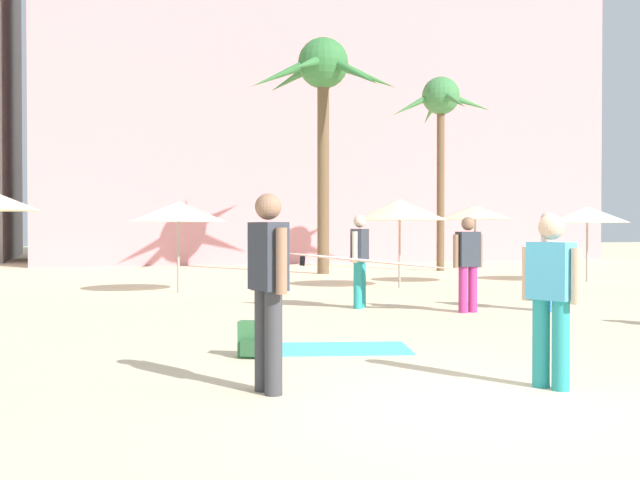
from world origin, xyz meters
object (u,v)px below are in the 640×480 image
object	(u,v)px
cafe_umbrella_6	(475,212)
person_near_left	(468,260)
cafe_umbrella_1	(400,210)
cafe_umbrella_5	(587,215)
cafe_umbrella_0	(178,211)
person_far_right	(362,258)
person_mid_right	(551,293)
person_mid_center	(268,283)
backpack	(252,340)
palm_tree_far_left	(323,81)
person_near_right	(547,257)
palm_tree_left	(441,110)
beach_towel	(331,349)

from	to	relation	value
cafe_umbrella_6	person_near_left	xyz separation A→B (m)	(-3.63, -5.97, -1.00)
cafe_umbrella_1	person_near_left	distance (m)	5.48
cafe_umbrella_1	cafe_umbrella_5	size ratio (longest dim) A/B	1.06
cafe_umbrella_0	person_near_left	distance (m)	7.19
person_far_right	person_near_left	xyz separation A→B (m)	(1.57, -1.12, -0.01)
cafe_umbrella_6	person_mid_right	distance (m)	13.14
person_mid_center	backpack	bearing A→B (deg)	-111.36
palm_tree_far_left	person_near_left	size ratio (longest dim) A/B	4.58
person_mid_center	cafe_umbrella_0	bearing A→B (deg)	-106.12
person_far_right	person_near_right	distance (m)	3.33
backpack	person_near_right	world-z (taller)	person_near_right
person_near_left	person_mid_center	bearing A→B (deg)	131.86
palm_tree_left	cafe_umbrella_5	bearing A→B (deg)	-77.45
cafe_umbrella_1	person_mid_center	xyz separation A→B (m)	(-5.99, -10.29, -0.97)
person_mid_right	person_mid_center	bearing A→B (deg)	-38.70
cafe_umbrella_1	person_mid_center	distance (m)	11.94
palm_tree_far_left	cafe_umbrella_1	distance (m)	7.47
person_mid_right	person_near_left	distance (m)	6.15
cafe_umbrella_5	person_mid_center	size ratio (longest dim) A/B	1.25
person_far_right	backpack	bearing A→B (deg)	-82.53
backpack	cafe_umbrella_0	bearing A→B (deg)	-156.36
cafe_umbrella_5	person_far_right	size ratio (longest dim) A/B	0.84
cafe_umbrella_1	person_near_left	xyz separation A→B (m)	(-1.08, -5.27, -1.03)
cafe_umbrella_1	beach_towel	xyz separation A→B (m)	(-4.67, -8.23, -1.95)
palm_tree_far_left	cafe_umbrella_1	size ratio (longest dim) A/B	3.25
cafe_umbrella_0	cafe_umbrella_5	size ratio (longest dim) A/B	0.99
person_far_right	person_mid_center	world-z (taller)	person_mid_center
palm_tree_far_left	cafe_umbrella_5	xyz separation A→B (m)	(5.85, -5.79, -4.46)
beach_towel	person_near_left	distance (m)	4.74
palm_tree_left	person_mid_right	world-z (taller)	palm_tree_left
backpack	beach_towel	bearing A→B (deg)	128.47
person_near_left	cafe_umbrella_0	bearing A→B (deg)	33.86
palm_tree_left	palm_tree_far_left	bearing A→B (deg)	-176.12
person_far_right	palm_tree_left	bearing A→B (deg)	98.71
cafe_umbrella_1	person_mid_right	xyz separation A→B (m)	(-3.46, -10.94, -1.07)
cafe_umbrella_1	cafe_umbrella_6	xyz separation A→B (m)	(2.55, 0.70, -0.04)
palm_tree_left	person_far_right	bearing A→B (deg)	-124.18
palm_tree_far_left	cafe_umbrella_6	size ratio (longest dim) A/B	3.67
cafe_umbrella_1	cafe_umbrella_5	distance (m)	5.85
cafe_umbrella_6	person_far_right	bearing A→B (deg)	-137.01
cafe_umbrella_6	beach_towel	world-z (taller)	cafe_umbrella_6
cafe_umbrella_5	backpack	xyz separation A→B (m)	(-11.57, -8.74, -1.68)
palm_tree_left	person_near_left	world-z (taller)	palm_tree_left
cafe_umbrella_1	person_mid_center	size ratio (longest dim) A/B	1.32
person_mid_right	backpack	bearing A→B (deg)	-71.63
palm_tree_far_left	cafe_umbrella_5	distance (m)	9.36
palm_tree_far_left	backpack	size ratio (longest dim) A/B	18.46
backpack	person_far_right	bearing A→B (deg)	170.10
beach_towel	person_mid_center	distance (m)	2.63
cafe_umbrella_0	person_far_right	world-z (taller)	cafe_umbrella_0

